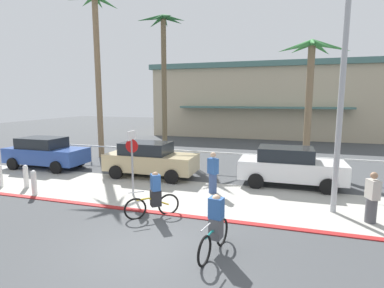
{
  "coord_description": "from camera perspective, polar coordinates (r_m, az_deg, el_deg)",
  "views": [
    {
      "loc": [
        3.12,
        -6.57,
        3.76
      ],
      "look_at": [
        -0.76,
        6.0,
        1.78
      ],
      "focal_mm": 28.05,
      "sensor_mm": 36.0,
      "label": 1
    }
  ],
  "objects": [
    {
      "name": "cyclist_yellow_1",
      "position": [
        9.84,
        -7.2,
        -9.7
      ],
      "size": [
        1.45,
        1.2,
        1.5
      ],
      "color": "black",
      "rests_on": "ground"
    },
    {
      "name": "palm_tree_2",
      "position": [
        17.02,
        21.59,
        12.69
      ],
      "size": [
        3.59,
        2.85,
        6.78
      ],
      "color": "#756047",
      "rests_on": "ground"
    },
    {
      "name": "pedestrian_1",
      "position": [
        10.75,
        31.02,
        -9.09
      ],
      "size": [
        0.4,
        0.46,
        1.6
      ],
      "color": "#4C4C51",
      "rests_on": "ground"
    },
    {
      "name": "rail_fence",
      "position": [
        15.67,
        5.38,
        -2.25
      ],
      "size": [
        24.8,
        0.08,
        1.04
      ],
      "color": "white",
      "rests_on": "ground"
    },
    {
      "name": "curb_paint",
      "position": [
        10.04,
        -2.3,
        -13.39
      ],
      "size": [
        44.0,
        0.24,
        0.03
      ],
      "primitive_type": "cube",
      "color": "maroon",
      "rests_on": "ground"
    },
    {
      "name": "cyclist_teal_0",
      "position": [
        7.62,
        4.44,
        -15.23
      ],
      "size": [
        0.4,
        1.8,
        1.5
      ],
      "color": "black",
      "rests_on": "ground"
    },
    {
      "name": "bollard_0",
      "position": [
        15.3,
        -32.71,
        -5.08
      ],
      "size": [
        0.2,
        0.2,
        1.0
      ],
      "color": "white",
      "rests_on": "ground"
    },
    {
      "name": "pedestrian_0",
      "position": [
        12.08,
        3.99,
        -5.78
      ],
      "size": [
        0.48,
        0.44,
        1.68
      ],
      "color": "#384C7A",
      "rests_on": "ground"
    },
    {
      "name": "bollard_2",
      "position": [
        13.43,
        -27.84,
        -6.46
      ],
      "size": [
        0.2,
        0.2,
        1.0
      ],
      "color": "white",
      "rests_on": "ground"
    },
    {
      "name": "bollard_3",
      "position": [
        14.65,
        -29.04,
        -5.35
      ],
      "size": [
        0.2,
        0.2,
        1.0
      ],
      "color": "white",
      "rests_on": "ground"
    },
    {
      "name": "building_backdrop",
      "position": [
        33.91,
        13.81,
        8.05
      ],
      "size": [
        22.45,
        11.96,
        7.19
      ],
      "color": "#BCAD8E",
      "rests_on": "ground"
    },
    {
      "name": "palm_tree_0",
      "position": [
        20.57,
        -17.72,
        17.81
      ],
      "size": [
        2.92,
        2.96,
        10.15
      ],
      "color": "#846B4C",
      "rests_on": "ground"
    },
    {
      "name": "car_blue_0",
      "position": [
        18.24,
        -26.07,
        -1.45
      ],
      "size": [
        4.4,
        2.02,
        1.69
      ],
      "color": "#284793",
      "rests_on": "ground"
    },
    {
      "name": "palm_tree_1",
      "position": [
        22.09,
        -5.39,
        16.79
      ],
      "size": [
        3.35,
        3.48,
        9.56
      ],
      "color": "brown",
      "rests_on": "ground"
    },
    {
      "name": "car_tan_1",
      "position": [
        14.72,
        -7.98,
        -2.86
      ],
      "size": [
        4.4,
        2.02,
        1.69
      ],
      "color": "tan",
      "rests_on": "ground"
    },
    {
      "name": "stop_sign_bike_lane",
      "position": [
        11.78,
        -11.33,
        -1.82
      ],
      "size": [
        0.52,
        0.56,
        2.56
      ],
      "color": "gray",
      "rests_on": "ground"
    },
    {
      "name": "streetlight_curb",
      "position": [
        10.5,
        26.88,
        10.44
      ],
      "size": [
        0.24,
        2.54,
        7.5
      ],
      "color": "#9EA0A5",
      "rests_on": "ground"
    },
    {
      "name": "car_white_2",
      "position": [
        13.76,
        18.07,
        -4.02
      ],
      "size": [
        4.4,
        2.02,
        1.69
      ],
      "color": "white",
      "rests_on": "ground"
    },
    {
      "name": "sidewalk_strip",
      "position": [
        11.83,
        0.97,
        -9.95
      ],
      "size": [
        44.0,
        4.0,
        0.02
      ],
      "primitive_type": "cube",
      "color": "#ADAAA0",
      "rests_on": "ground"
    },
    {
      "name": "ground_plane",
      "position": [
        17.28,
        6.36,
        -4.08
      ],
      "size": [
        80.0,
        80.0,
        0.0
      ],
      "primitive_type": "plane",
      "color": "#424447"
    }
  ]
}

